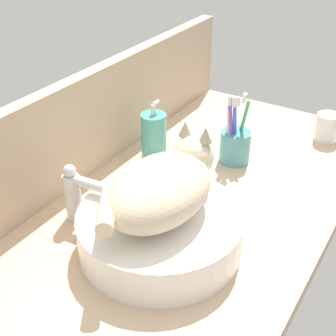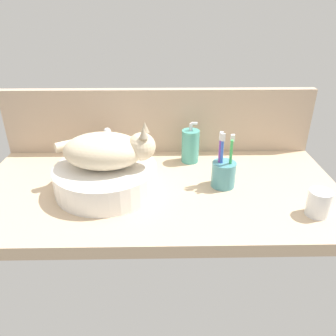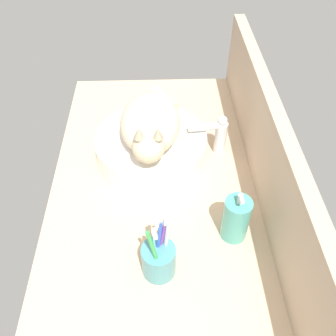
% 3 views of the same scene
% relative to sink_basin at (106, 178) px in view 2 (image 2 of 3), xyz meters
% --- Properties ---
extents(ground_plane, '(1.21, 0.61, 0.04)m').
position_rel_sink_basin_xyz_m(ground_plane, '(0.17, 0.02, -0.06)').
color(ground_plane, '#D1B28E').
extents(backsplash_panel, '(1.21, 0.04, 0.25)m').
position_rel_sink_basin_xyz_m(backsplash_panel, '(0.17, 0.31, 0.09)').
color(backsplash_panel, tan).
rests_on(backsplash_panel, ground_plane).
extents(sink_basin, '(0.33, 0.33, 0.08)m').
position_rel_sink_basin_xyz_m(sink_basin, '(0.00, 0.00, 0.00)').
color(sink_basin, white).
rests_on(sink_basin, ground_plane).
extents(cat, '(0.32, 0.18, 0.14)m').
position_rel_sink_basin_xyz_m(cat, '(0.01, 0.00, 0.10)').
color(cat, beige).
rests_on(cat, sink_basin).
extents(faucet, '(0.04, 0.12, 0.14)m').
position_rel_sink_basin_xyz_m(faucet, '(-0.02, 0.20, 0.03)').
color(faucet, silver).
rests_on(faucet, ground_plane).
extents(soap_dispenser, '(0.07, 0.07, 0.16)m').
position_rel_sink_basin_xyz_m(soap_dispenser, '(0.29, 0.21, 0.02)').
color(soap_dispenser, teal).
rests_on(soap_dispenser, ground_plane).
extents(toothbrush_cup, '(0.08, 0.08, 0.19)m').
position_rel_sink_basin_xyz_m(toothbrush_cup, '(0.38, 0.02, 0.01)').
color(toothbrush_cup, teal).
rests_on(toothbrush_cup, ground_plane).
extents(water_glass, '(0.06, 0.06, 0.08)m').
position_rel_sink_basin_xyz_m(water_glass, '(0.63, -0.15, -0.01)').
color(water_glass, white).
rests_on(water_glass, ground_plane).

